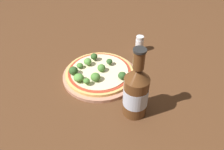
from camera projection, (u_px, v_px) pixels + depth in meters
ground_plane at (101, 79)px, 0.79m from camera, size 3.00×3.00×0.00m
plate at (100, 75)px, 0.80m from camera, size 0.27×0.27×0.01m
pizza at (100, 72)px, 0.79m from camera, size 0.25×0.25×0.01m
broccoli_floret_0 at (94, 57)px, 0.82m from camera, size 0.03×0.03×0.03m
broccoli_floret_1 at (88, 61)px, 0.80m from camera, size 0.03×0.03×0.03m
broccoli_floret_2 at (122, 76)px, 0.74m from camera, size 0.03×0.03×0.03m
broccoli_floret_3 at (73, 71)px, 0.76m from camera, size 0.03×0.03×0.03m
broccoli_floret_4 at (109, 62)px, 0.80m from camera, size 0.02×0.02×0.02m
broccoli_floret_5 at (80, 66)px, 0.79m from camera, size 0.02×0.02×0.02m
broccoli_floret_6 at (87, 81)px, 0.72m from camera, size 0.02×0.02×0.03m
broccoli_floret_7 at (79, 78)px, 0.73m from camera, size 0.03×0.03×0.03m
broccoli_floret_8 at (95, 77)px, 0.74m from camera, size 0.03×0.03×0.03m
broccoli_floret_9 at (101, 68)px, 0.78m from camera, size 0.03×0.03×0.03m
beer_bottle at (136, 91)px, 0.62m from camera, size 0.07×0.07×0.23m
pepper_shaker at (139, 44)px, 0.91m from camera, size 0.03×0.03×0.07m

